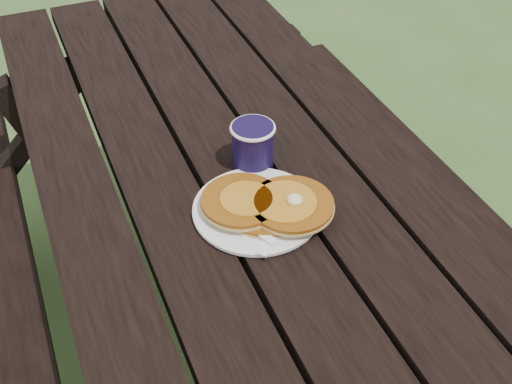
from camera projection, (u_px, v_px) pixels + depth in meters
name	position (u px, v px, depth m)	size (l,w,h in m)	color
ground	(241.00, 381.00, 1.77)	(60.00, 60.00, 0.00)	#365022
picnic_table	(239.00, 295.00, 1.53)	(1.36, 1.80, 0.75)	black
plate	(257.00, 210.00, 1.19)	(0.23, 0.23, 0.01)	white
pancake_stack	(268.00, 204.00, 1.17)	(0.23, 0.20, 0.04)	#945110
knife	(280.00, 222.00, 1.15)	(0.02, 0.18, 0.01)	white
fork	(253.00, 227.00, 1.13)	(0.03, 0.16, 0.01)	white
coffee_cup	(253.00, 143.00, 1.26)	(0.09, 0.09, 0.09)	black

